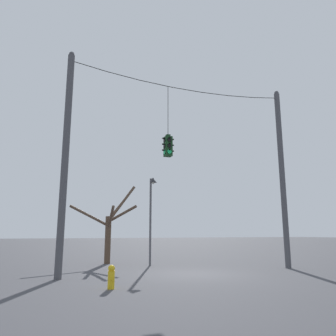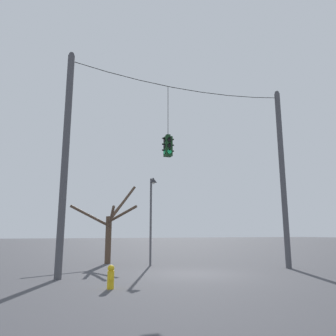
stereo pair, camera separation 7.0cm
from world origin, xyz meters
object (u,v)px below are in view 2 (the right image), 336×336
Objects in this scene: traffic_light_over_intersection at (168,146)px; bare_tree at (110,227)px; utility_pole_right at (283,175)px; street_lamp at (152,205)px; utility_pole_left at (65,158)px; fire_hydrant at (111,277)px.

traffic_light_over_intersection is 6.98m from bare_tree.
utility_pole_right is at bearing 0.00° from traffic_light_over_intersection.
utility_pole_right is 2.07× the size of bare_tree.
street_lamp is at bearing 82.99° from traffic_light_over_intersection.
utility_pole_left is 6.46m from street_lamp.
utility_pole_left is at bearing 116.47° from fire_hydrant.
utility_pole_right reaches higher than traffic_light_over_intersection.
bare_tree is at bearing 134.23° from street_lamp.
street_lamp is 1.04× the size of bare_tree.
traffic_light_over_intersection is 4.52m from street_lamp.
street_lamp is at bearing 36.49° from utility_pole_left.
utility_pole_left is 2.75× the size of traffic_light_over_intersection.
traffic_light_over_intersection is at bearing 43.32° from fire_hydrant.
traffic_light_over_intersection is at bearing -75.50° from bare_tree.
street_lamp is 8.12m from fire_hydrant.
utility_pole_right is at bearing 0.00° from utility_pole_left.
fire_hydrant is (-1.64, -8.67, -1.70)m from bare_tree.
utility_pole_left is 2.07× the size of bare_tree.
fire_hydrant is at bearing -63.53° from utility_pole_left.
utility_pole_left is 4.69m from traffic_light_over_intersection.
fire_hydrant is (-9.72, -2.94, -4.43)m from utility_pole_right.
traffic_light_over_intersection is 6.91m from fire_hydrant.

